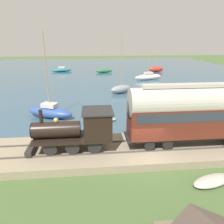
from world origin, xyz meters
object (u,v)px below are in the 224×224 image
(sailboat_red, at_px, (156,69))
(steam_locomotive, at_px, (80,128))
(passenger_coach, at_px, (197,111))
(beached_dinghy, at_px, (212,181))
(sailboat_white, at_px, (148,77))
(sailboat_gray, at_px, (121,89))
(rowboat_mid_harbor, at_px, (104,120))
(sailboat_blue, at_px, (50,112))
(sailboat_teal, at_px, (62,70))
(rowboat_off_pier, at_px, (214,117))
(sailboat_green, at_px, (104,71))

(sailboat_red, bearing_deg, steam_locomotive, 147.99)
(passenger_coach, xyz_separation_m, beached_dinghy, (-4.20, 0.70, -3.09))
(sailboat_white, height_order, sailboat_gray, sailboat_gray)
(sailboat_white, relative_size, rowboat_mid_harbor, 2.26)
(passenger_coach, distance_m, sailboat_blue, 15.58)
(steam_locomotive, xyz_separation_m, beached_dinghy, (-4.20, -8.08, -2.12))
(sailboat_teal, relative_size, rowboat_off_pier, 2.23)
(sailboat_gray, bearing_deg, sailboat_teal, -2.04)
(sailboat_white, relative_size, sailboat_blue, 0.70)
(steam_locomotive, distance_m, sailboat_gray, 20.44)
(rowboat_off_pier, bearing_deg, sailboat_gray, 55.10)
(sailboat_red, relative_size, rowboat_off_pier, 2.60)
(sailboat_blue, distance_m, rowboat_mid_harbor, 6.29)
(sailboat_teal, relative_size, sailboat_white, 0.86)
(steam_locomotive, bearing_deg, sailboat_red, -23.54)
(sailboat_green, relative_size, rowboat_mid_harbor, 2.49)
(passenger_coach, xyz_separation_m, sailboat_green, (41.86, 4.29, -2.77))
(sailboat_teal, height_order, sailboat_green, sailboat_green)
(passenger_coach, height_order, rowboat_off_pier, passenger_coach)
(rowboat_mid_harbor, xyz_separation_m, beached_dinghy, (-11.10, -5.89, 0.05))
(rowboat_mid_harbor, relative_size, rowboat_off_pier, 1.15)
(rowboat_mid_harbor, distance_m, rowboat_off_pier, 12.17)
(sailboat_white, height_order, rowboat_mid_harbor, sailboat_white)
(sailboat_red, relative_size, sailboat_green, 0.91)
(steam_locomotive, bearing_deg, sailboat_teal, 8.47)
(sailboat_blue, bearing_deg, sailboat_gray, -18.02)
(steam_locomotive, height_order, sailboat_red, sailboat_red)
(passenger_coach, bearing_deg, sailboat_red, -12.77)
(sailboat_green, height_order, rowboat_off_pier, sailboat_green)
(passenger_coach, distance_m, sailboat_gray, 19.94)
(rowboat_mid_harbor, bearing_deg, steam_locomotive, 147.73)
(sailboat_teal, bearing_deg, steam_locomotive, 178.15)
(passenger_coach, bearing_deg, sailboat_teal, 19.03)
(sailboat_white, distance_m, rowboat_mid_harbor, 26.42)
(rowboat_off_pier, bearing_deg, sailboat_teal, 50.46)
(sailboat_teal, relative_size, sailboat_gray, 0.61)
(steam_locomotive, relative_size, sailboat_red, 0.96)
(rowboat_off_pier, bearing_deg, beached_dinghy, 171.44)
(passenger_coach, height_order, sailboat_blue, sailboat_blue)
(beached_dinghy, bearing_deg, sailboat_green, 4.46)
(steam_locomotive, relative_size, sailboat_white, 0.97)
(sailboat_teal, xyz_separation_m, sailboat_green, (-2.91, -11.15, 0.03))
(sailboat_gray, xyz_separation_m, rowboat_off_pier, (-12.97, -8.57, -0.52))
(sailboat_red, height_order, sailboat_green, sailboat_green)
(passenger_coach, relative_size, rowboat_mid_harbor, 3.80)
(steam_locomotive, height_order, sailboat_teal, sailboat_teal)
(sailboat_gray, bearing_deg, sailboat_green, -24.98)
(steam_locomotive, relative_size, beached_dinghy, 2.07)
(sailboat_gray, bearing_deg, sailboat_blue, 109.87)
(sailboat_teal, bearing_deg, rowboat_off_pier, -161.50)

